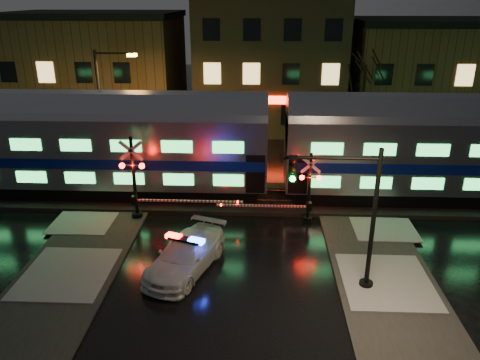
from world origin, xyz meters
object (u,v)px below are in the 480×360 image
police_car (186,255)px  crossing_signal_left (141,187)px  crossing_signal_right (302,195)px  streetlight (105,105)px  traffic_light (349,218)px

police_car → crossing_signal_left: 5.58m
crossing_signal_right → streetlight: streetlight is taller
police_car → traffic_light: bearing=10.1°
crossing_signal_right → traffic_light: size_ratio=0.90×
crossing_signal_right → traffic_light: traffic_light is taller
police_car → crossing_signal_right: 6.95m
police_car → traffic_light: size_ratio=0.90×
police_car → crossing_signal_right: bearing=61.3°
traffic_light → streetlight: streetlight is taller
crossing_signal_right → crossing_signal_left: (-8.05, 0.02, 0.30)m
crossing_signal_left → traffic_light: size_ratio=1.07×
streetlight → police_car: bearing=-59.6°
police_car → crossing_signal_right: (5.13, 4.61, 0.81)m
crossing_signal_right → crossing_signal_left: crossing_signal_left is taller
traffic_light → police_car: bearing=174.0°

